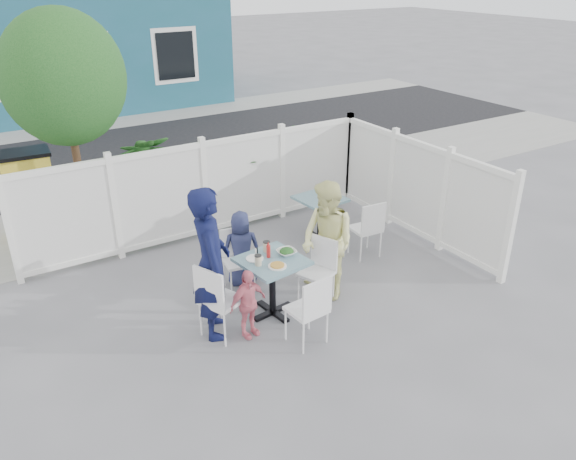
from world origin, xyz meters
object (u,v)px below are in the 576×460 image
man (211,263)px  boy (241,249)px  woman (327,241)px  chair_near (311,306)px  utility_cabinet (31,195)px  chair_left (216,297)px  main_table (272,272)px  chair_right (320,266)px  toddler (248,304)px  spare_table (320,207)px  chair_back (237,254)px

man → boy: (0.82, 0.83, -0.40)m
woman → boy: woman is taller
chair_near → woman: bearing=40.0°
utility_cabinet → chair_left: bearing=-68.9°
woman → boy: bearing=-142.7°
chair_near → chair_left: bearing=135.2°
utility_cabinet → boy: size_ratio=1.25×
main_table → man: man is taller
utility_cabinet → chair_right: 5.06m
woman → toddler: woman is taller
utility_cabinet → woman: (2.97, -4.14, 0.13)m
spare_table → toddler: toddler is taller
toddler → main_table: bearing=17.1°
chair_near → spare_table: bearing=47.6°
chair_right → chair_back: bearing=18.3°
chair_right → chair_back: chair_right is taller
main_table → chair_left: bearing=-173.6°
chair_right → woman: size_ratio=0.55×
man → woman: 1.65m
chair_right → boy: 1.14m
utility_cabinet → chair_near: utility_cabinet is taller
man → toddler: size_ratio=2.12×
spare_table → chair_left: size_ratio=0.75×
chair_left → main_table: bearing=73.4°
man → spare_table: bearing=-42.2°
main_table → chair_right: 0.71m
utility_cabinet → main_table: 4.67m
man → main_table: bearing=-74.9°
chair_near → woman: woman is taller
main_table → boy: 0.88m
boy → man: bearing=65.6°
chair_left → boy: boy is taller
utility_cabinet → man: 4.32m
man → chair_back: bearing=-23.8°
chair_back → man: size_ratio=0.45×
chair_back → utility_cabinet: bearing=-49.3°
chair_back → boy: boy is taller
chair_right → chair_back: (-0.77, 0.88, -0.01)m
chair_near → boy: bearing=85.4°
chair_near → man: bearing=129.4°
chair_back → chair_near: (0.11, -1.65, 0.04)m
utility_cabinet → chair_left: size_ratio=1.39×
chair_left → man: bearing=149.2°
main_table → woman: bearing=0.9°
spare_table → chair_left: chair_left is taller
toddler → woman: bearing=1.2°
spare_table → chair_right: size_ratio=0.84×
utility_cabinet → spare_table: utility_cabinet is taller
spare_table → boy: bearing=-161.2°
chair_right → toddler: (-1.19, -0.21, -0.07)m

